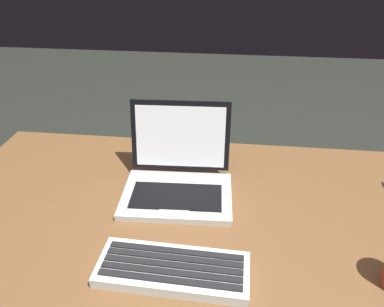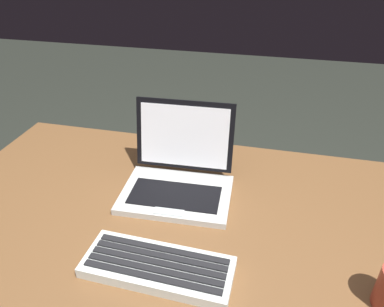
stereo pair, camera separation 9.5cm
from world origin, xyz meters
name	(u,v)px [view 2 (the right image)]	position (x,y,z in m)	size (l,w,h in m)	color
desk	(193,244)	(0.00, 0.00, 0.63)	(1.43, 0.78, 0.74)	brown
laptop_front	(179,176)	(-0.07, 0.10, 0.78)	(0.31, 0.26, 0.23)	beige
external_keyboard	(158,267)	(-0.03, -0.19, 0.75)	(0.33, 0.13, 0.03)	silver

